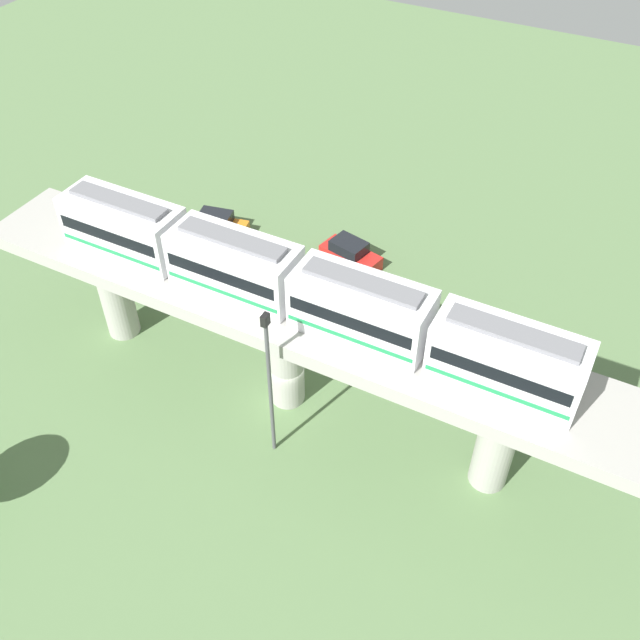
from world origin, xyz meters
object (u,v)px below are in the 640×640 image
(train, at_px, (296,286))
(parked_car_yellow, at_px, (274,286))
(parked_car_red, at_px, (350,254))
(parked_car_orange, at_px, (217,226))
(signal_post, at_px, (270,380))

(train, xyz_separation_m, parked_car_yellow, (7.17, 5.80, -7.78))
(parked_car_red, bearing_deg, train, -154.49)
(parked_car_orange, relative_size, signal_post, 0.47)
(parked_car_orange, bearing_deg, signal_post, -149.67)
(parked_car_orange, distance_m, parked_car_red, 9.97)
(parked_car_red, height_order, signal_post, signal_post)
(train, xyz_separation_m, signal_post, (-3.40, -0.38, -3.21))
(train, bearing_deg, parked_car_orange, 49.31)
(parked_car_orange, bearing_deg, parked_car_yellow, -130.78)
(parked_car_yellow, height_order, parked_car_orange, same)
(parked_car_yellow, distance_m, signal_post, 13.07)
(parked_car_yellow, bearing_deg, parked_car_red, -18.74)
(parked_car_yellow, relative_size, parked_car_red, 0.99)
(train, bearing_deg, signal_post, -173.60)
(train, height_order, signal_post, train)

